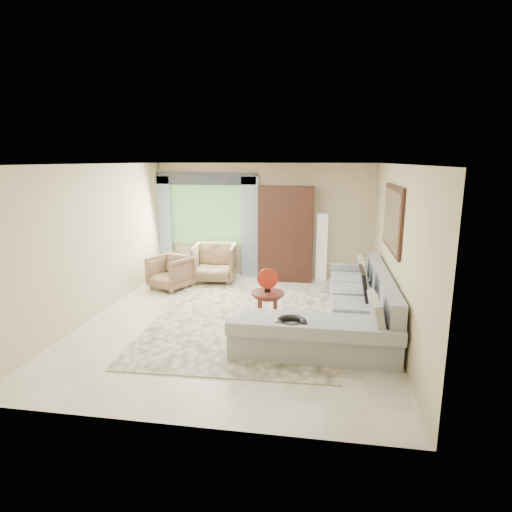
% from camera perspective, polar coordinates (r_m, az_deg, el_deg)
% --- Properties ---
extents(ground, '(6.00, 6.00, 0.00)m').
position_cam_1_polar(ground, '(7.36, -2.38, -8.53)').
color(ground, silver).
rests_on(ground, ground).
extents(area_rug, '(3.13, 4.10, 0.02)m').
position_cam_1_polar(area_rug, '(7.33, -1.61, -8.52)').
color(area_rug, beige).
rests_on(area_rug, ground).
extents(sectional_sofa, '(2.30, 3.46, 0.90)m').
position_cam_1_polar(sectional_sofa, '(6.97, 11.93, -7.55)').
color(sectional_sofa, '#A4A7AC').
rests_on(sectional_sofa, ground).
extents(tv_screen, '(0.14, 0.74, 0.48)m').
position_cam_1_polar(tv_screen, '(7.10, 14.16, -3.58)').
color(tv_screen, black).
rests_on(tv_screen, sectional_sofa).
extents(garden_hose, '(0.43, 0.43, 0.09)m').
position_cam_1_polar(garden_hose, '(5.79, 4.71, -8.80)').
color(garden_hose, black).
rests_on(garden_hose, sectional_sofa).
extents(coffee_table, '(0.54, 0.54, 0.54)m').
position_cam_1_polar(coffee_table, '(7.11, 1.54, -6.83)').
color(coffee_table, '#521D16').
rests_on(coffee_table, ground).
extents(red_disc, '(0.34, 0.05, 0.34)m').
position_cam_1_polar(red_disc, '(6.96, 1.56, -3.04)').
color(red_disc, '#A82210').
rests_on(red_disc, coffee_table).
extents(armchair_left, '(0.99, 1.00, 0.70)m').
position_cam_1_polar(armchair_left, '(9.19, -11.34, -2.16)').
color(armchair_left, '#805E46').
rests_on(armchair_left, ground).
extents(armchair_right, '(0.99, 1.01, 0.84)m').
position_cam_1_polar(armchair_right, '(9.57, -5.57, -0.93)').
color(armchair_right, olive).
rests_on(armchair_right, ground).
extents(potted_plant, '(0.61, 0.56, 0.56)m').
position_cam_1_polar(potted_plant, '(10.04, -12.53, -1.35)').
color(potted_plant, '#999999').
rests_on(potted_plant, ground).
extents(armoire, '(1.20, 0.55, 2.10)m').
position_cam_1_polar(armoire, '(9.61, 4.03, 2.99)').
color(armoire, black).
rests_on(armoire, ground).
extents(floor_lamp, '(0.24, 0.24, 1.50)m').
position_cam_1_polar(floor_lamp, '(9.69, 8.75, 1.15)').
color(floor_lamp, silver).
rests_on(floor_lamp, ground).
extents(window, '(1.80, 0.04, 1.40)m').
position_cam_1_polar(window, '(10.15, -6.60, 5.45)').
color(window, '#669E59').
rests_on(window, wall_back).
extents(curtain_left, '(0.40, 0.08, 2.30)m').
position_cam_1_polar(curtain_left, '(10.43, -12.27, 4.05)').
color(curtain_left, '#9EB7CC').
rests_on(curtain_left, ground).
extents(curtain_right, '(0.40, 0.08, 2.30)m').
position_cam_1_polar(curtain_right, '(9.87, -0.81, 3.86)').
color(curtain_right, '#9EB7CC').
rests_on(curtain_right, ground).
extents(valance, '(2.40, 0.12, 0.26)m').
position_cam_1_polar(valance, '(10.01, -6.83, 10.23)').
color(valance, '#1E232D').
rests_on(valance, wall_back).
extents(wall_mirror, '(0.05, 1.70, 1.05)m').
position_cam_1_polar(wall_mirror, '(7.21, 17.71, 4.82)').
color(wall_mirror, black).
rests_on(wall_mirror, wall_right).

